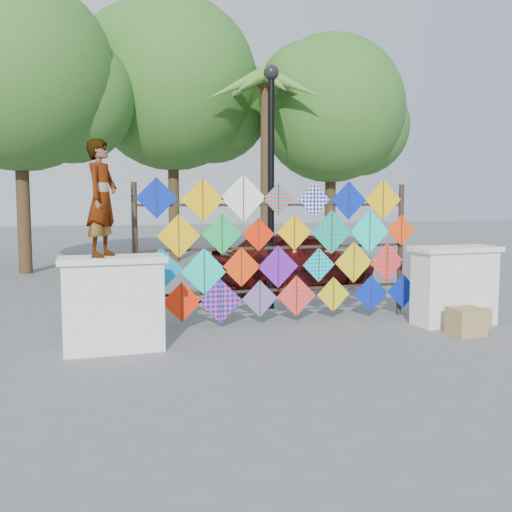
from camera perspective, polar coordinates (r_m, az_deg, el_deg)
name	(u,v)px	position (r m, az deg, el deg)	size (l,w,h in m)	color
ground	(295,333)	(8.80, 3.92, -7.71)	(80.00, 80.00, 0.00)	slate
parapet_left	(113,303)	(7.90, -14.08, -4.59)	(1.40, 0.65, 1.28)	white
parapet_right	(454,285)	(9.82, 19.22, -2.76)	(1.40, 0.65, 1.28)	white
kite_rack	(283,250)	(9.31, 2.71, 0.62)	(4.91, 0.24, 2.44)	black
tree_west	(22,76)	(17.37, -22.33, 16.32)	(5.85, 5.20, 8.01)	#49391F
tree_mid	(175,85)	(19.64, -8.07, 16.54)	(6.30, 5.60, 8.61)	#49391F
tree_east	(334,110)	(19.57, 7.76, 14.24)	(5.40, 4.80, 7.42)	#49391F
palm_tree	(265,99)	(17.09, 0.94, 15.45)	(3.62, 3.62, 5.83)	#49391F
vendor_woman	(102,198)	(7.77, -15.17, 5.60)	(0.56, 0.37, 1.54)	#99999E
sedan	(295,259)	(13.19, 3.95, -0.27)	(1.61, 3.99, 1.36)	#4D0F0D
lamppost	(271,164)	(10.57, 1.52, 9.21)	(0.28, 0.28, 4.46)	black
cardboard_box_near	(466,321)	(9.18, 20.25, -6.16)	(0.47, 0.42, 0.42)	#9D874C
cardboard_box_far	(475,317)	(9.81, 21.06, -5.76)	(0.37, 0.34, 0.31)	#9D874C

